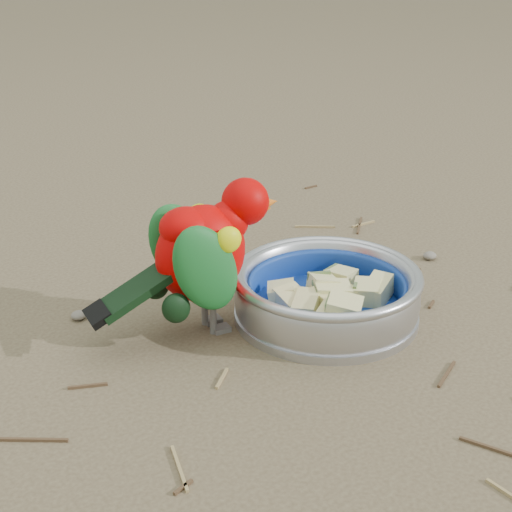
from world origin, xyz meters
TOP-DOWN VIEW (x-y plane):
  - ground at (0.00, 0.00)m, footprint 60.00×60.00m
  - food_bowl at (0.00, 0.07)m, footprint 0.22×0.22m
  - bowl_wall at (0.00, 0.07)m, footprint 0.22×0.22m
  - fruit_wedges at (0.00, 0.07)m, footprint 0.13×0.13m
  - lory_parrot at (-0.12, 0.14)m, footprint 0.22×0.14m
  - ground_debris at (-0.02, 0.06)m, footprint 0.90×0.80m

SIDE VIEW (x-z plane):
  - ground at x=0.00m, z-range 0.00..0.00m
  - ground_debris at x=-0.02m, z-range 0.00..0.01m
  - food_bowl at x=0.00m, z-range 0.00..0.02m
  - fruit_wedges at x=0.00m, z-range 0.02..0.05m
  - bowl_wall at x=0.00m, z-range 0.02..0.06m
  - lory_parrot at x=-0.12m, z-range 0.00..0.17m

